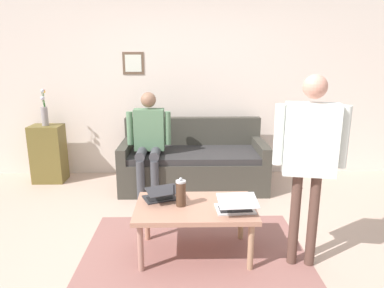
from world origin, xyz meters
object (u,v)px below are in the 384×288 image
(coffee_table, at_px, (195,211))
(flower_vase, at_px, (44,113))
(laptop_center, at_px, (161,195))
(couch, at_px, (193,164))
(french_press, at_px, (181,193))
(laptop_left, at_px, (236,206))
(person_seated, at_px, (149,137))
(side_shelf, at_px, (49,154))
(person_standing, at_px, (310,148))

(coffee_table, distance_m, flower_vase, 2.80)
(laptop_center, bearing_deg, coffee_table, 156.18)
(couch, relative_size, french_press, 7.36)
(laptop_left, distance_m, person_seated, 1.82)
(side_shelf, relative_size, flower_vase, 1.61)
(french_press, relative_size, person_standing, 0.16)
(couch, height_order, laptop_left, couch)
(laptop_left, xyz_separation_m, person_standing, (-0.56, 0.06, 0.51))
(couch, bearing_deg, coffee_table, 89.11)
(side_shelf, bearing_deg, french_press, 134.37)
(couch, bearing_deg, person_standing, 114.92)
(laptop_left, bearing_deg, flower_vase, -41.12)
(flower_vase, bearing_deg, person_standing, 144.13)
(side_shelf, distance_m, person_standing, 3.59)
(couch, relative_size, laptop_center, 5.04)
(laptop_left, relative_size, laptop_center, 0.91)
(laptop_left, relative_size, french_press, 1.33)
(french_press, height_order, person_standing, person_standing)
(coffee_table, distance_m, laptop_center, 0.34)
(couch, relative_size, coffee_table, 1.83)
(french_press, relative_size, person_seated, 0.20)
(laptop_center, distance_m, person_standing, 1.33)
(laptop_center, distance_m, flower_vase, 2.48)
(laptop_left, height_order, french_press, french_press)
(laptop_left, relative_size, person_seated, 0.27)
(laptop_center, xyz_separation_m, french_press, (-0.18, 0.13, 0.07))
(person_seated, bearing_deg, person_standing, 131.12)
(laptop_left, bearing_deg, french_press, -15.06)
(french_press, bearing_deg, coffee_table, 177.77)
(french_press, bearing_deg, laptop_left, 164.94)
(couch, relative_size, person_seated, 1.47)
(laptop_left, bearing_deg, coffee_table, -19.44)
(coffee_table, bearing_deg, person_standing, 168.98)
(couch, bearing_deg, laptop_center, 78.07)
(coffee_table, xyz_separation_m, person_seated, (0.54, -1.46, 0.32))
(side_shelf, height_order, flower_vase, flower_vase)
(side_shelf, height_order, person_standing, person_standing)
(couch, relative_size, flower_vase, 3.81)
(couch, relative_size, person_standing, 1.19)
(french_press, distance_m, person_seated, 1.52)
(french_press, height_order, flower_vase, flower_vase)
(coffee_table, relative_size, flower_vase, 2.08)
(person_standing, bearing_deg, french_press, -9.98)
(coffee_table, height_order, laptop_center, laptop_center)
(laptop_left, xyz_separation_m, flower_vase, (2.31, -2.02, 0.47))
(laptop_left, height_order, person_standing, person_standing)
(laptop_center, height_order, side_shelf, side_shelf)
(flower_vase, bearing_deg, couch, 173.91)
(couch, distance_m, laptop_center, 1.60)
(person_standing, bearing_deg, flower_vase, -35.87)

